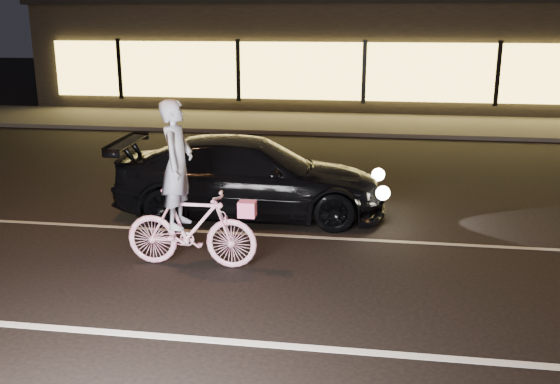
# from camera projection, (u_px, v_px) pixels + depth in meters

# --- Properties ---
(ground) EXTENTS (90.00, 90.00, 0.00)m
(ground) POSITION_uv_depth(u_px,v_px,m) (333.00, 291.00, 8.10)
(ground) COLOR black
(ground) RESTS_ON ground
(lane_stripe_near) EXTENTS (60.00, 0.12, 0.01)m
(lane_stripe_near) POSITION_uv_depth(u_px,v_px,m) (323.00, 349.00, 6.67)
(lane_stripe_near) COLOR silver
(lane_stripe_near) RESTS_ON ground
(lane_stripe_far) EXTENTS (60.00, 0.10, 0.01)m
(lane_stripe_far) POSITION_uv_depth(u_px,v_px,m) (342.00, 239.00, 10.00)
(lane_stripe_far) COLOR gray
(lane_stripe_far) RESTS_ON ground
(sidewalk) EXTENTS (30.00, 4.00, 0.12)m
(sidewalk) POSITION_uv_depth(u_px,v_px,m) (361.00, 124.00, 20.45)
(sidewalk) COLOR #383533
(sidewalk) RESTS_ON ground
(storefront) EXTENTS (25.40, 8.42, 4.20)m
(storefront) POSITION_uv_depth(u_px,v_px,m) (367.00, 50.00, 25.57)
(storefront) COLOR black
(storefront) RESTS_ON ground
(cyclist) EXTENTS (1.89, 0.65, 2.38)m
(cyclist) POSITION_uv_depth(u_px,v_px,m) (187.00, 209.00, 8.70)
(cyclist) COLOR #E54586
(cyclist) RESTS_ON ground
(sedan) EXTENTS (4.89, 2.23, 1.39)m
(sedan) POSITION_uv_depth(u_px,v_px,m) (251.00, 177.00, 11.07)
(sedan) COLOR black
(sedan) RESTS_ON ground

